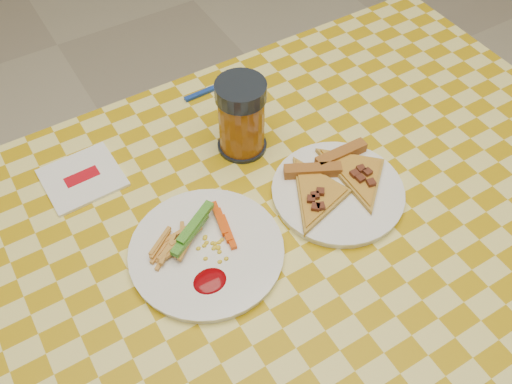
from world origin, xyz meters
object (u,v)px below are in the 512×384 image
table (287,255)px  plate_right (338,193)px  plate_left (207,252)px  drink_glass (241,118)px

table → plate_right: size_ratio=5.73×
plate_left → drink_glass: (0.17, 0.18, 0.07)m
plate_left → plate_right: (0.25, -0.01, 0.00)m
table → drink_glass: bearing=81.2°
table → drink_glass: (0.03, 0.21, 0.15)m
table → plate_right: 0.14m
plate_left → drink_glass: bearing=46.3°
table → plate_left: 0.16m
drink_glass → table: bearing=-98.8°
plate_left → table: bearing=-11.9°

